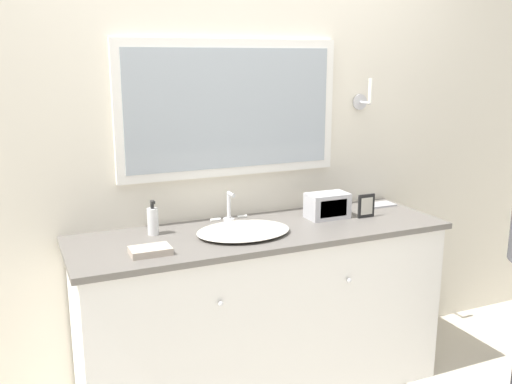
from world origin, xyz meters
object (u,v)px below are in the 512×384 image
at_px(soap_bottle, 153,221).
at_px(picture_frame, 366,206).
at_px(sink_basin, 243,230).
at_px(appliance_box, 327,206).

bearing_deg(soap_bottle, picture_frame, -8.39).
xyz_separation_m(sink_basin, appliance_box, (0.53, 0.08, 0.05)).
bearing_deg(sink_basin, appliance_box, 8.48).
bearing_deg(picture_frame, appliance_box, 158.38).
height_order(appliance_box, picture_frame, appliance_box).
bearing_deg(appliance_box, sink_basin, -171.52).
bearing_deg(picture_frame, sink_basin, -179.95).
relative_size(sink_basin, soap_bottle, 2.72).
height_order(soap_bottle, picture_frame, soap_bottle).
bearing_deg(sink_basin, soap_bottle, 157.68).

